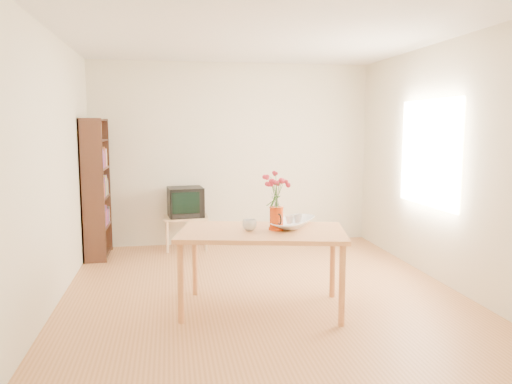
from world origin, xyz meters
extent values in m
plane|color=#AF6E3E|center=(0.00, 0.00, 0.00)|extent=(4.50, 4.50, 0.00)
plane|color=white|center=(0.00, 0.00, 2.60)|extent=(4.50, 4.50, 0.00)
plane|color=beige|center=(0.00, 2.25, 1.30)|extent=(4.00, 0.00, 4.00)
plane|color=beige|center=(0.00, -2.25, 1.30)|extent=(4.00, 0.00, 4.00)
plane|color=beige|center=(-2.00, 0.00, 1.30)|extent=(0.00, 4.50, 4.50)
plane|color=beige|center=(2.00, 0.00, 1.30)|extent=(0.00, 4.50, 4.50)
plane|color=white|center=(1.98, 0.30, 1.40)|extent=(0.00, 1.30, 1.30)
cube|color=#C57843|center=(-0.08, -0.50, 0.73)|extent=(1.65, 1.16, 0.04)
cylinder|color=#C57843|center=(-0.84, -0.71, 0.35)|extent=(0.06, 0.06, 0.71)
cylinder|color=#C57843|center=(0.51, -1.01, 0.35)|extent=(0.06, 0.06, 0.71)
cylinder|color=#C57843|center=(-0.68, 0.01, 0.35)|extent=(0.06, 0.06, 0.71)
cylinder|color=#C57843|center=(0.67, -0.29, 0.35)|extent=(0.06, 0.06, 0.71)
cube|color=#DCAD7C|center=(-0.70, 1.97, 0.45)|extent=(0.60, 0.45, 0.03)
cylinder|color=#DCAD7C|center=(-0.96, 1.78, 0.22)|extent=(0.04, 0.04, 0.43)
cylinder|color=#DCAD7C|center=(-0.44, 1.78, 0.22)|extent=(0.04, 0.04, 0.43)
cylinder|color=#DCAD7C|center=(-0.96, 2.15, 0.22)|extent=(0.04, 0.04, 0.43)
cylinder|color=#DCAD7C|center=(-0.44, 2.15, 0.22)|extent=(0.04, 0.04, 0.43)
cube|color=#321910|center=(-1.85, 1.41, 0.90)|extent=(0.28, 0.02, 1.80)
cube|color=#321910|center=(-1.85, 2.09, 0.90)|extent=(0.28, 0.03, 1.80)
cube|color=#321910|center=(-1.98, 1.75, 0.90)|extent=(0.02, 0.70, 1.80)
cube|color=#321910|center=(-1.85, 1.75, 0.04)|extent=(0.27, 0.65, 0.02)
cube|color=#321910|center=(-1.85, 1.75, 0.40)|extent=(0.27, 0.65, 0.02)
cube|color=#321910|center=(-1.85, 1.75, 0.78)|extent=(0.27, 0.65, 0.02)
cube|color=#321910|center=(-1.85, 1.75, 1.16)|extent=(0.27, 0.65, 0.02)
cube|color=#321910|center=(-1.85, 1.75, 1.52)|extent=(0.27, 0.65, 0.02)
cube|color=#321910|center=(-1.85, 1.75, 1.78)|extent=(0.27, 0.65, 0.02)
cylinder|color=#D83E0C|center=(0.05, -0.50, 0.85)|extent=(0.12, 0.12, 0.21)
cylinder|color=#D83E0C|center=(0.05, -0.50, 0.76)|extent=(0.14, 0.14, 0.02)
cylinder|color=#D83E0C|center=(0.05, -0.50, 0.96)|extent=(0.13, 0.13, 0.01)
cone|color=#D83E0C|center=(0.04, -0.56, 0.94)|extent=(0.05, 0.07, 0.06)
torus|color=black|center=(0.06, -0.43, 0.86)|extent=(0.03, 0.10, 0.10)
imported|color=white|center=(-0.20, -0.49, 0.80)|extent=(0.15, 0.15, 0.10)
imported|color=white|center=(0.25, -0.38, 0.95)|extent=(0.60, 0.60, 0.40)
imported|color=white|center=(0.21, -0.38, 0.91)|extent=(0.10, 0.10, 0.07)
imported|color=white|center=(0.29, -0.36, 0.91)|extent=(0.08, 0.08, 0.07)
cube|color=black|center=(-0.70, 1.97, 0.66)|extent=(0.51, 0.47, 0.41)
cube|color=black|center=(-0.70, 2.05, 0.68)|extent=(0.35, 0.27, 0.28)
cube|color=black|center=(-0.70, 1.75, 0.68)|extent=(0.36, 0.05, 0.28)
camera|label=1|loc=(-0.91, -4.91, 1.69)|focal=35.00mm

